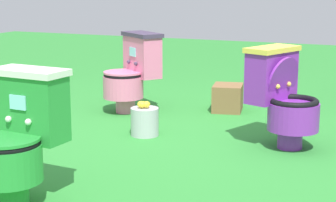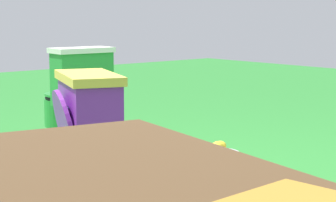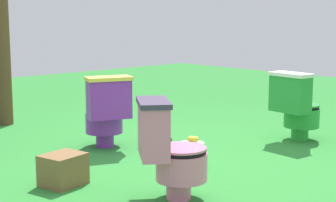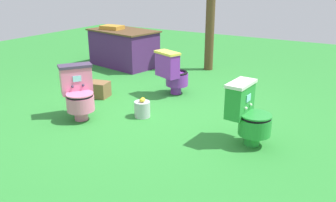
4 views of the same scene
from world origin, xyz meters
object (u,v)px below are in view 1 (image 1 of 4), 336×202
Objects in this scene: small_crate at (228,98)px; lemon_bucket at (145,121)px; toilet_green at (18,136)px; toilet_purple at (283,96)px; toilet_pink at (132,72)px.

lemon_bucket is at bearing -17.04° from small_crate.
lemon_bucket is at bearing -87.29° from toilet_green.
toilet_green is at bearing -1.48° from lemon_bucket.
toilet_purple reaches higher than lemon_bucket.
toilet_green is 1.00× the size of toilet_pink.
toilet_green is 2.63× the size of lemon_bucket.
toilet_purple is 1.22m from small_crate.
small_crate is at bearing -93.98° from toilet_green.
toilet_purple is 1.63m from toilet_pink.
lemon_bucket is (1.09, -0.33, -0.01)m from small_crate.
toilet_pink is 2.30× the size of small_crate.
toilet_pink is (-0.58, -1.52, -0.00)m from toilet_purple.
toilet_pink is 0.89m from lemon_bucket.
toilet_green is 2.63m from small_crate.
toilet_pink reaches higher than small_crate.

